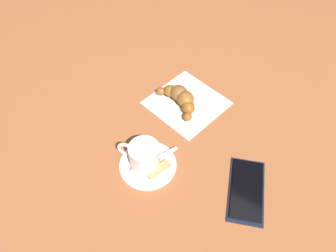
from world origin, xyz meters
The scene contains 8 objects.
ground_plane centered at (0.00, 0.00, 0.00)m, with size 1.80×1.80×0.00m, color #A15A32.
saucer centered at (-0.12, 0.00, 0.00)m, with size 0.13×0.13×0.01m, color white.
espresso_cup centered at (-0.12, 0.01, 0.04)m, with size 0.07×0.10×0.06m.
teaspoon centered at (-0.12, 0.00, 0.01)m, with size 0.11×0.07×0.01m.
sugar_packet centered at (-0.12, -0.03, 0.01)m, with size 0.06×0.02×0.01m, color tan.
napkin centered at (0.09, 0.01, 0.00)m, with size 0.17×0.17×0.00m, color silver.
croissant centered at (0.08, 0.02, 0.02)m, with size 0.09×0.13×0.04m.
cell_phone centered at (-0.07, -0.21, 0.00)m, with size 0.17×0.12×0.01m.
Camera 1 is at (-0.43, -0.22, 0.62)m, focal length 34.54 mm.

